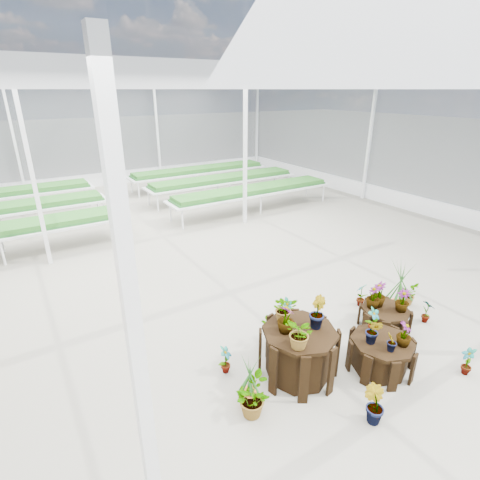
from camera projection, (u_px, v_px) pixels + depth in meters
ground_plane at (228, 299)px, 8.05m from camera, size 24.00×24.00×0.00m
greenhouse_shell at (227, 198)px, 7.20m from camera, size 18.00×24.00×4.50m
steel_frame at (227, 198)px, 7.20m from camera, size 18.00×24.00×4.50m
nursery_benches at (128, 201)px, 13.55m from camera, size 16.00×7.00×0.84m
plinth_tall at (298, 353)px, 5.80m from camera, size 1.42×1.42×0.81m
plinth_mid at (380, 355)px, 5.97m from camera, size 1.25×1.25×0.53m
plinth_low at (384, 318)px, 7.03m from camera, size 0.99×0.99×0.41m
nursery_plants at (335, 326)px, 6.23m from camera, size 4.93×2.86×1.33m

